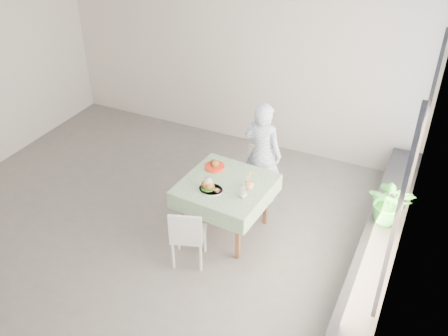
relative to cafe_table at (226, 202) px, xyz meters
The scene contains 15 objects.
floor 1.05m from the cafe_table, 167.29° to the right, with size 6.00×6.00×0.00m, color #595755.
ceiling 2.52m from the cafe_table, 167.29° to the right, with size 6.00×6.00×0.00m, color white.
wall_back 2.64m from the cafe_table, 111.77° to the left, with size 6.00×0.02×2.80m, color beige.
wall_right 2.30m from the cafe_table, ahead, with size 0.02×5.00×2.80m, color beige.
window_pane 2.38m from the cafe_table, ahead, with size 0.01×4.80×2.18m, color #D1E0F9.
window_ledge 1.91m from the cafe_table, ahead, with size 0.40×4.80×0.50m, color black.
cafe_table is the anchor object (origin of this frame).
chair_far 0.81m from the cafe_table, 82.36° to the left, with size 0.37×0.37×0.79m.
chair_near 0.75m from the cafe_table, 102.48° to the right, with size 0.48×0.48×0.80m.
diner 0.89m from the cafe_table, 80.03° to the left, with size 0.54×0.36×1.49m, color #85A9D5.
main_dish 0.41m from the cafe_table, 119.84° to the right, with size 0.31×0.31×0.16m.
juice_cup_orange 0.46m from the cafe_table, ahead, with size 0.10×0.10×0.29m.
juice_cup_lemonade 0.49m from the cafe_table, 29.56° to the right, with size 0.09×0.09×0.25m.
second_dish 0.49m from the cafe_table, 138.42° to the left, with size 0.25×0.25×0.12m.
potted_plant 1.96m from the cafe_table, 12.69° to the left, with size 0.51×0.44×0.56m, color #287A29.
Camera 1 is at (3.04, -4.31, 4.24)m, focal length 40.00 mm.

